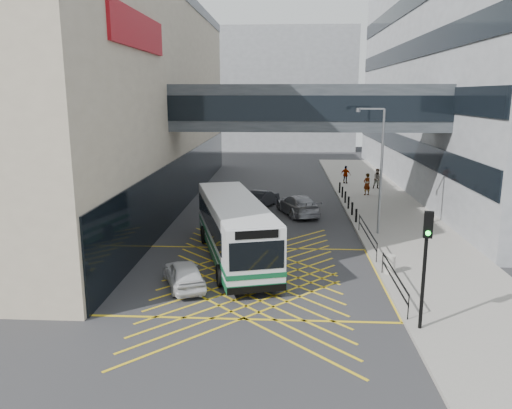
% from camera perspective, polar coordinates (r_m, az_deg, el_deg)
% --- Properties ---
extents(ground, '(120.00, 120.00, 0.00)m').
position_cam_1_polar(ground, '(23.62, -0.55, -8.28)').
color(ground, '#333335').
extents(building_whsmith, '(24.17, 42.00, 16.00)m').
position_cam_1_polar(building_whsmith, '(42.72, -24.34, 10.90)').
color(building_whsmith, '#BAAB90').
rests_on(building_whsmith, ground).
extents(building_far, '(28.00, 16.00, 18.00)m').
position_cam_1_polar(building_far, '(82.11, 0.81, 12.94)').
color(building_far, gray).
rests_on(building_far, ground).
extents(skybridge, '(20.00, 4.10, 3.00)m').
position_cam_1_polar(skybridge, '(34.09, 5.90, 10.95)').
color(skybridge, '#383D42').
rests_on(skybridge, ground).
extents(pavement, '(6.00, 54.00, 0.16)m').
position_cam_1_polar(pavement, '(38.70, 14.36, -0.28)').
color(pavement, gray).
rests_on(pavement, ground).
extents(box_junction, '(12.00, 9.00, 0.01)m').
position_cam_1_polar(box_junction, '(23.62, -0.55, -8.27)').
color(box_junction, gold).
rests_on(box_junction, ground).
extents(bus, '(5.36, 11.36, 3.11)m').
position_cam_1_polar(bus, '(25.77, -2.52, -2.62)').
color(bus, silver).
rests_on(bus, ground).
extents(car_white, '(2.95, 4.24, 1.25)m').
position_cam_1_polar(car_white, '(22.50, -8.23, -7.81)').
color(car_white, silver).
rests_on(car_white, ground).
extents(car_dark, '(3.02, 4.44, 1.29)m').
position_cam_1_polar(car_dark, '(37.83, 0.67, 0.70)').
color(car_dark, '#222328').
rests_on(car_dark, ground).
extents(car_silver, '(3.49, 5.29, 1.52)m').
position_cam_1_polar(car_silver, '(35.43, 4.81, 0.04)').
color(car_silver, gray).
rests_on(car_silver, ground).
extents(traffic_light, '(0.33, 0.52, 4.37)m').
position_cam_1_polar(traffic_light, '(18.26, 18.83, -5.33)').
color(traffic_light, black).
rests_on(traffic_light, pavement).
extents(street_lamp, '(1.69, 0.52, 7.45)m').
position_cam_1_polar(street_lamp, '(30.23, 13.84, 4.57)').
color(street_lamp, slate).
rests_on(street_lamp, pavement).
extents(litter_bin, '(0.50, 0.50, 0.87)m').
position_cam_1_polar(litter_bin, '(24.35, 15.05, -6.60)').
color(litter_bin, '#ADA89E').
rests_on(litter_bin, pavement).
extents(kerb_railings, '(0.05, 12.54, 1.00)m').
position_cam_1_polar(kerb_railings, '(25.41, 13.75, -5.05)').
color(kerb_railings, black).
rests_on(kerb_railings, pavement).
extents(bollards, '(0.14, 10.14, 0.90)m').
position_cam_1_polar(bollards, '(38.15, 10.35, 0.54)').
color(bollards, black).
rests_on(bollards, pavement).
extents(pedestrian_a, '(0.88, 0.80, 1.81)m').
position_cam_1_polar(pedestrian_a, '(42.44, 12.56, 2.28)').
color(pedestrian_a, gray).
rests_on(pedestrian_a, pavement).
extents(pedestrian_b, '(0.93, 0.62, 1.79)m').
position_cam_1_polar(pedestrian_b, '(45.47, 13.75, 2.87)').
color(pedestrian_b, gray).
rests_on(pedestrian_b, pavement).
extents(pedestrian_c, '(1.09, 0.88, 1.67)m').
position_cam_1_polar(pedestrian_c, '(47.61, 10.21, 3.38)').
color(pedestrian_c, gray).
rests_on(pedestrian_c, pavement).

